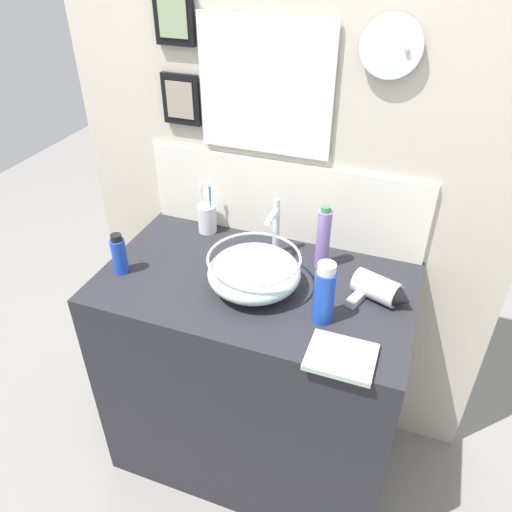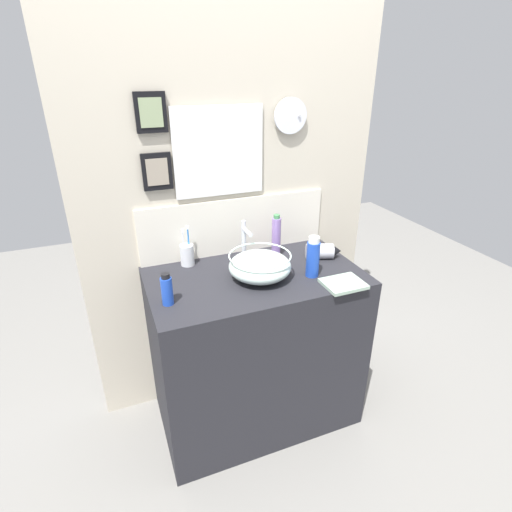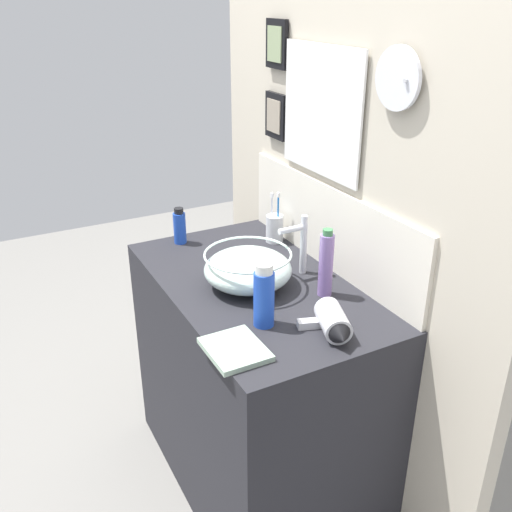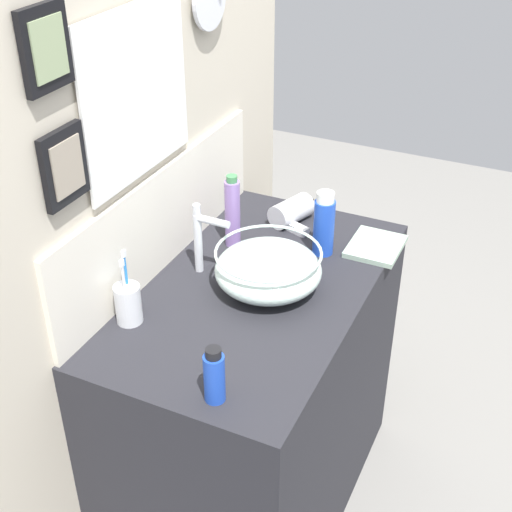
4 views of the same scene
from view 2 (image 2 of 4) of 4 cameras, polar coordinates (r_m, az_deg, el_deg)
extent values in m
plane|color=gray|center=(2.44, -0.06, -21.14)|extent=(6.00, 6.00, 0.00)
cube|color=#232328|center=(2.15, -0.07, -13.08)|extent=(1.02, 0.59, 0.87)
cube|color=beige|center=(2.07, -3.46, 9.58)|extent=(1.57, 0.06, 2.43)
cube|color=silver|center=(2.09, -2.99, 4.30)|extent=(1.00, 0.02, 0.30)
cube|color=white|center=(1.97, -5.36, 14.62)|extent=(0.38, 0.01, 0.36)
cube|color=white|center=(1.96, -5.30, 14.58)|extent=(0.44, 0.01, 0.42)
cylinder|color=silver|center=(2.07, 4.95, 19.34)|extent=(0.17, 0.01, 0.17)
cylinder|color=silver|center=(2.10, 5.88, 19.39)|extent=(0.01, 0.06, 0.01)
cube|color=black|center=(1.87, -14.80, 19.21)|extent=(0.13, 0.02, 0.17)
cube|color=gray|center=(1.86, -14.76, 19.19)|extent=(0.10, 0.01, 0.12)
cube|color=black|center=(1.91, -13.95, 11.62)|extent=(0.13, 0.02, 0.17)
cube|color=gray|center=(1.90, -13.91, 11.57)|extent=(0.10, 0.01, 0.12)
ellipsoid|color=silver|center=(1.86, 0.56, -1.49)|extent=(0.29, 0.29, 0.12)
torus|color=silver|center=(1.83, 0.57, 0.09)|extent=(0.29, 0.29, 0.01)
torus|color=#B2B7BC|center=(1.88, 0.56, -3.02)|extent=(0.11, 0.11, 0.01)
cylinder|color=silver|center=(2.02, -1.74, 1.84)|extent=(0.02, 0.02, 0.18)
cylinder|color=silver|center=(1.95, -1.28, 3.50)|extent=(0.02, 0.10, 0.02)
cylinder|color=silver|center=(1.98, -1.78, 4.66)|extent=(0.02, 0.02, 0.03)
cylinder|color=silver|center=(2.09, 9.07, 0.69)|extent=(0.16, 0.12, 0.08)
cone|color=black|center=(2.10, 11.46, 0.72)|extent=(0.06, 0.08, 0.07)
cube|color=silver|center=(2.05, 8.32, -0.61)|extent=(0.06, 0.09, 0.02)
cylinder|color=silver|center=(2.01, -9.81, 0.14)|extent=(0.07, 0.07, 0.11)
cylinder|color=blue|center=(2.00, -9.56, 1.37)|extent=(0.01, 0.01, 0.18)
cube|color=white|center=(1.97, -9.76, 4.03)|extent=(0.01, 0.01, 0.02)
cylinder|color=white|center=(1.99, -10.25, 1.01)|extent=(0.01, 0.01, 0.17)
cube|color=white|center=(1.95, -10.47, 3.57)|extent=(0.01, 0.01, 0.02)
cylinder|color=blue|center=(1.69, -12.60, -4.93)|extent=(0.05, 0.05, 0.12)
cylinder|color=black|center=(1.66, -12.83, -2.79)|extent=(0.04, 0.04, 0.02)
cylinder|color=blue|center=(1.88, 8.12, -0.48)|extent=(0.06, 0.06, 0.17)
cylinder|color=silver|center=(1.84, 8.31, 2.31)|extent=(0.05, 0.05, 0.03)
cylinder|color=#8C6BB2|center=(2.06, 2.90, 2.65)|extent=(0.05, 0.05, 0.21)
cylinder|color=#3F7F4C|center=(2.02, 2.97, 5.65)|extent=(0.03, 0.03, 0.02)
cube|color=#99B29E|center=(1.86, 12.37, -3.89)|extent=(0.18, 0.15, 0.02)
camera|label=1|loc=(1.13, 54.04, 20.32)|focal=35.00mm
camera|label=3|loc=(2.27, 51.39, 16.51)|focal=40.00mm
camera|label=4|loc=(1.24, -72.04, 20.07)|focal=50.00mm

